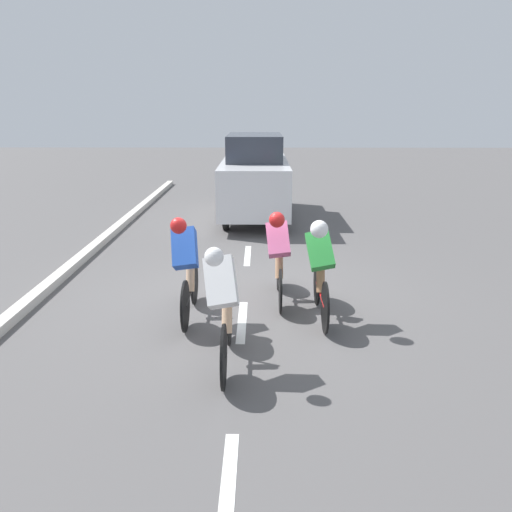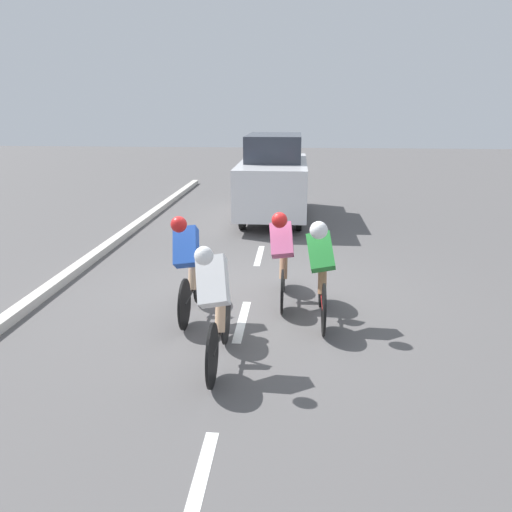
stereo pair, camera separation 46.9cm
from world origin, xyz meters
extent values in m
plane|color=#565454|center=(0.00, 0.00, 0.00)|extent=(60.00, 60.00, 0.00)
cube|color=white|center=(0.00, 4.02, 0.00)|extent=(0.12, 1.40, 0.01)
cube|color=white|center=(0.00, 0.82, 0.00)|extent=(0.12, 1.40, 0.01)
cube|color=white|center=(0.00, -2.38, 0.00)|extent=(0.12, 1.40, 0.01)
cube|color=beige|center=(3.20, 0.82, 0.07)|extent=(0.20, 25.54, 0.14)
cylinder|color=black|center=(-0.54, -0.49, 0.32)|extent=(0.03, 0.64, 0.64)
cylinder|color=black|center=(-0.54, 0.48, 0.32)|extent=(0.03, 0.64, 0.64)
cylinder|color=black|center=(-0.54, -0.01, 0.32)|extent=(0.04, 0.97, 0.04)
cylinder|color=black|center=(-0.54, -0.18, 0.53)|extent=(0.04, 0.04, 0.42)
cylinder|color=yellow|center=(-0.54, -0.06, 0.42)|extent=(0.07, 0.07, 0.16)
cylinder|color=tan|center=(-0.54, -0.08, 0.50)|extent=(0.12, 0.23, 0.36)
cube|color=pink|center=(-0.51, 0.09, 0.99)|extent=(0.38, 0.45, 0.55)
sphere|color=red|center=(-0.48, 0.31, 1.33)|extent=(0.23, 0.23, 0.23)
cylinder|color=black|center=(0.13, 1.47, 0.35)|extent=(0.03, 0.70, 0.70)
cylinder|color=black|center=(0.13, 2.50, 0.35)|extent=(0.03, 0.70, 0.70)
cylinder|color=black|center=(0.13, 1.99, 0.35)|extent=(0.04, 1.03, 0.04)
cylinder|color=black|center=(0.13, 1.81, 0.56)|extent=(0.04, 0.04, 0.42)
cylinder|color=yellow|center=(0.13, 1.94, 0.45)|extent=(0.07, 0.07, 0.16)
cylinder|color=#DBAD84|center=(0.13, 1.91, 0.53)|extent=(0.12, 0.23, 0.36)
cube|color=white|center=(0.18, 2.09, 1.03)|extent=(0.41, 0.47, 0.60)
sphere|color=white|center=(0.22, 2.31, 1.39)|extent=(0.20, 0.20, 0.20)
cylinder|color=black|center=(0.74, 0.15, 0.35)|extent=(0.03, 0.69, 0.69)
cylinder|color=black|center=(0.74, 1.11, 0.35)|extent=(0.03, 0.69, 0.69)
cylinder|color=black|center=(0.74, 0.63, 0.35)|extent=(0.04, 0.97, 0.04)
cylinder|color=black|center=(0.74, 0.46, 0.56)|extent=(0.04, 0.04, 0.42)
cylinder|color=green|center=(0.74, 0.58, 0.45)|extent=(0.07, 0.07, 0.16)
cylinder|color=#DBAD84|center=(0.74, 0.56, 0.53)|extent=(0.12, 0.23, 0.36)
cube|color=blue|center=(0.77, 0.73, 1.03)|extent=(0.39, 0.47, 0.59)
sphere|color=red|center=(0.80, 0.95, 1.40)|extent=(0.22, 0.22, 0.22)
cylinder|color=black|center=(-1.10, 0.16, 0.34)|extent=(0.03, 0.69, 0.69)
cylinder|color=black|center=(-1.10, 1.14, 0.34)|extent=(0.03, 0.69, 0.69)
cylinder|color=red|center=(-1.10, 0.65, 0.34)|extent=(0.04, 0.98, 0.04)
cylinder|color=red|center=(-1.10, 0.48, 0.55)|extent=(0.04, 0.04, 0.42)
cylinder|color=green|center=(-1.10, 0.60, 0.44)|extent=(0.07, 0.07, 0.16)
cylinder|color=#9E704C|center=(-1.10, 0.58, 0.52)|extent=(0.12, 0.23, 0.36)
cube|color=green|center=(-1.05, 0.75, 1.01)|extent=(0.41, 0.45, 0.58)
sphere|color=white|center=(-1.01, 0.97, 1.36)|extent=(0.23, 0.23, 0.23)
cylinder|color=black|center=(-0.78, -4.59, 0.32)|extent=(0.14, 0.64, 0.64)
cylinder|color=black|center=(0.58, -4.59, 0.32)|extent=(0.14, 0.64, 0.64)
cylinder|color=black|center=(-0.78, -7.32, 0.32)|extent=(0.14, 0.64, 0.64)
cylinder|color=black|center=(0.58, -7.32, 0.32)|extent=(0.14, 0.64, 0.64)
cube|color=silver|center=(-0.10, -5.95, 0.92)|extent=(1.70, 4.40, 1.20)
cube|color=#2D333D|center=(-0.10, -6.17, 1.85)|extent=(1.39, 2.42, 0.66)
camera|label=1|loc=(-0.25, 7.20, 2.86)|focal=35.00mm
camera|label=2|loc=(-0.71, 7.18, 2.86)|focal=35.00mm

